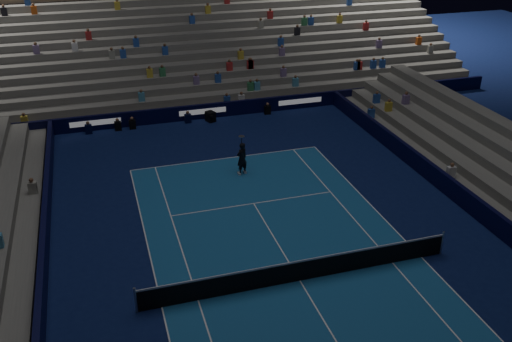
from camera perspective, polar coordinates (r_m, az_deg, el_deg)
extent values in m
plane|color=#0B1544|center=(22.84, 4.46, -11.01)|extent=(90.00, 90.00, 0.00)
cube|color=#1A5490|center=(22.84, 4.46, -11.00)|extent=(10.97, 23.77, 0.01)
cube|color=black|center=(38.33, -5.46, 6.03)|extent=(44.00, 0.25, 1.00)
cube|color=black|center=(27.13, 24.10, -5.61)|extent=(0.25, 37.00, 1.00)
cube|color=black|center=(21.64, -21.03, -13.85)|extent=(0.25, 37.00, 1.00)
cube|color=slate|center=(39.34, -5.75, 6.17)|extent=(44.00, 1.00, 0.50)
cube|color=slate|center=(40.18, -6.06, 6.98)|extent=(44.00, 1.00, 1.00)
cube|color=slate|center=(41.03, -6.36, 7.75)|extent=(44.00, 1.00, 1.50)
cube|color=slate|center=(41.88, -6.64, 8.50)|extent=(44.00, 1.00, 2.00)
cube|color=slate|center=(42.75, -6.92, 9.21)|extent=(44.00, 1.00, 2.50)
cube|color=slate|center=(43.62, -7.18, 9.89)|extent=(44.00, 1.00, 3.00)
cube|color=slate|center=(44.50, -7.44, 10.55)|extent=(44.00, 1.00, 3.50)
cube|color=slate|center=(45.38, -7.68, 11.18)|extent=(44.00, 1.00, 4.00)
cube|color=slate|center=(46.27, -7.92, 11.79)|extent=(44.00, 1.00, 4.50)
cube|color=slate|center=(47.17, -8.15, 12.37)|extent=(44.00, 1.00, 5.00)
cube|color=slate|center=(48.07, -8.37, 12.93)|extent=(44.00, 1.00, 5.50)
cube|color=slate|center=(48.97, -8.59, 13.47)|extent=(44.00, 1.00, 6.00)
cube|color=slate|center=(21.91, -23.05, -14.55)|extent=(1.00, 37.00, 0.50)
cylinder|color=#B2B2B7|center=(21.43, -12.10, -12.68)|extent=(0.10, 0.10, 1.10)
cylinder|color=#B2B2B7|center=(25.22, 18.31, -6.92)|extent=(0.10, 0.10, 1.10)
cube|color=black|center=(22.57, 4.50, -10.11)|extent=(12.80, 0.03, 0.90)
cube|color=white|center=(22.28, 4.54, -9.10)|extent=(12.80, 0.04, 0.08)
imported|color=black|center=(30.38, -1.44, 1.28)|extent=(0.79, 0.68, 1.83)
cube|color=black|center=(37.85, -4.63, 5.52)|extent=(0.70, 0.76, 0.67)
cylinder|color=black|center=(37.34, -4.48, 5.56)|extent=(0.28, 0.38, 0.16)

